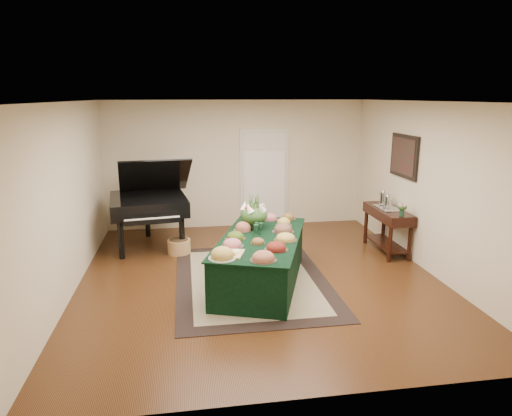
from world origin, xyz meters
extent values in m
plane|color=black|center=(0.00, 0.00, 0.00)|extent=(6.00, 6.00, 0.00)
cube|color=black|center=(-0.13, -0.09, 0.01)|extent=(2.30, 3.22, 0.01)
cube|color=#B9AF8A|center=(-0.13, -0.09, 0.01)|extent=(1.84, 2.76, 0.01)
cube|color=silver|center=(0.60, 2.98, 1.05)|extent=(1.05, 0.04, 2.10)
cube|color=white|center=(0.60, 2.96, 1.00)|extent=(0.90, 0.06, 2.00)
cube|color=black|center=(-0.01, -0.23, 0.36)|extent=(1.77, 2.54, 0.72)
cube|color=black|center=(-0.01, -0.23, 0.72)|extent=(1.84, 2.62, 0.02)
cylinder|color=silver|center=(0.32, -0.44, 0.74)|extent=(0.34, 0.34, 0.01)
ellipsoid|color=gold|center=(0.32, -0.44, 0.78)|extent=(0.28, 0.28, 0.07)
cylinder|color=silver|center=(-0.14, -1.22, 0.74)|extent=(0.35, 0.35, 0.01)
ellipsoid|color=#B16546|center=(-0.14, -1.22, 0.79)|extent=(0.29, 0.29, 0.09)
cylinder|color=silver|center=(-0.03, 0.77, 0.74)|extent=(0.28, 0.28, 0.01)
ellipsoid|color=#DADC8A|center=(-0.03, 0.77, 0.78)|extent=(0.23, 0.23, 0.07)
cylinder|color=#A6AFA6|center=(-0.65, -1.06, 0.74)|extent=(0.36, 0.36, 0.01)
ellipsoid|color=gold|center=(-0.65, -1.06, 0.80)|extent=(0.30, 0.30, 0.11)
cylinder|color=silver|center=(-0.48, -0.62, 0.74)|extent=(0.32, 0.32, 0.01)
ellipsoid|color=#D46A72|center=(-0.48, -0.62, 0.79)|extent=(0.26, 0.26, 0.08)
cylinder|color=#A6AFA6|center=(-0.07, 0.41, 0.74)|extent=(0.30, 0.30, 0.01)
ellipsoid|color=#B16546|center=(-0.07, 0.41, 0.80)|extent=(0.25, 0.25, 0.12)
cylinder|color=silver|center=(-0.40, -0.28, 0.74)|extent=(0.31, 0.31, 0.01)
ellipsoid|color=#475F18|center=(-0.40, -0.28, 0.79)|extent=(0.25, 0.25, 0.08)
cylinder|color=silver|center=(0.10, -0.85, 0.74)|extent=(0.33, 0.33, 0.01)
ellipsoid|color=maroon|center=(0.10, -0.85, 0.79)|extent=(0.27, 0.27, 0.08)
cylinder|color=silver|center=(0.37, -0.04, 0.74)|extent=(0.35, 0.35, 0.01)
ellipsoid|color=brown|center=(0.37, -0.04, 0.79)|extent=(0.28, 0.28, 0.09)
cylinder|color=silver|center=(-0.23, 0.14, 0.74)|extent=(0.30, 0.30, 0.01)
ellipsoid|color=#B16546|center=(-0.23, 0.14, 0.79)|extent=(0.25, 0.25, 0.10)
cylinder|color=silver|center=(0.46, 0.31, 0.74)|extent=(0.26, 0.26, 0.01)
ellipsoid|color=gold|center=(0.46, 0.31, 0.79)|extent=(0.22, 0.22, 0.09)
cylinder|color=silver|center=(-0.10, -0.54, 0.74)|extent=(0.22, 0.22, 0.01)
ellipsoid|color=brown|center=(-0.10, -0.54, 0.77)|extent=(0.18, 0.18, 0.06)
cylinder|color=silver|center=(0.61, 0.65, 0.74)|extent=(0.25, 0.25, 0.01)
ellipsoid|color=brown|center=(0.61, 0.65, 0.79)|extent=(0.21, 0.21, 0.08)
cylinder|color=silver|center=(0.31, 0.68, 0.74)|extent=(0.28, 0.28, 0.01)
ellipsoid|color=#D46A72|center=(0.31, 0.68, 0.78)|extent=(0.23, 0.23, 0.08)
cube|color=tan|center=(-0.55, -0.91, 0.74)|extent=(0.45, 0.45, 0.02)
ellipsoid|color=white|center=(-0.59, -0.85, 0.79)|extent=(0.14, 0.14, 0.08)
ellipsoid|color=white|center=(-0.45, -0.88, 0.79)|extent=(0.12, 0.12, 0.07)
cube|color=#FCAA27|center=(-0.53, -1.00, 0.78)|extent=(0.09, 0.07, 0.05)
cylinder|color=#163723|center=(-0.04, 0.28, 0.82)|extent=(0.17, 0.17, 0.17)
ellipsoid|color=#2B5221|center=(-0.04, 0.28, 0.94)|extent=(0.43, 0.43, 0.28)
cylinder|color=black|center=(-2.24, 1.20, 0.34)|extent=(0.10, 0.10, 0.67)
cylinder|color=black|center=(-1.19, 1.35, 0.34)|extent=(0.10, 0.10, 0.67)
cylinder|color=black|center=(-1.88, 2.47, 0.34)|extent=(0.10, 0.10, 0.67)
cube|color=black|center=(-1.79, 1.85, 0.82)|extent=(1.54, 1.62, 0.29)
cube|color=black|center=(-1.68, 1.04, 0.72)|extent=(0.99, 0.35, 0.10)
cube|color=black|center=(-1.66, 2.02, 1.31)|extent=(1.43, 1.22, 0.75)
cylinder|color=#9F7040|center=(-1.25, 1.33, 0.13)|extent=(0.41, 0.41, 0.26)
cylinder|color=black|center=(2.31, 0.32, 0.31)|extent=(0.07, 0.07, 0.63)
cylinder|color=black|center=(2.68, 0.32, 0.31)|extent=(0.07, 0.07, 0.63)
cylinder|color=black|center=(2.31, 1.38, 0.31)|extent=(0.07, 0.07, 0.63)
cylinder|color=black|center=(2.68, 1.38, 0.31)|extent=(0.07, 0.07, 0.63)
cube|color=black|center=(2.50, 0.85, 0.72)|extent=(0.45, 1.26, 0.18)
cube|color=black|center=(2.50, 0.85, 0.15)|extent=(0.38, 1.11, 0.03)
cube|color=silver|center=(2.50, 0.88, 0.81)|extent=(0.34, 0.58, 0.02)
cylinder|color=#163723|center=(2.50, 0.34, 0.87)|extent=(0.08, 0.08, 0.12)
ellipsoid|color=pink|center=(2.50, 0.34, 0.97)|extent=(0.18, 0.18, 0.12)
cube|color=black|center=(2.72, 0.85, 1.75)|extent=(0.04, 0.95, 0.75)
cube|color=#4F151E|center=(2.69, 0.85, 1.75)|extent=(0.01, 0.82, 0.62)
camera|label=1|loc=(-1.09, -6.63, 2.78)|focal=32.00mm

